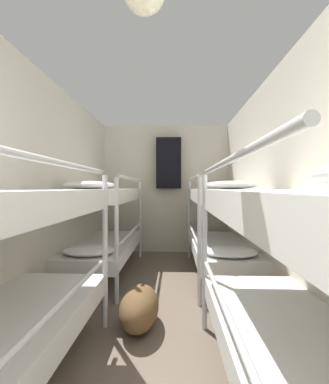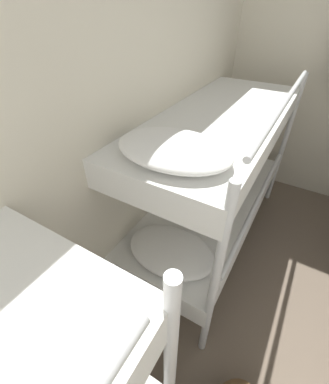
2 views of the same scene
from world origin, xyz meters
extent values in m
cube|color=beige|center=(-1.15, 2.44, 1.16)|extent=(0.06, 5.00, 2.31)
cylinder|color=silver|center=(-0.42, 2.33, 0.64)|extent=(0.04, 0.04, 1.28)
cylinder|color=silver|center=(-0.42, 2.76, 0.64)|extent=(0.04, 0.04, 1.28)
cylinder|color=silver|center=(-0.42, 4.52, 0.64)|extent=(0.04, 0.04, 1.28)
cube|color=white|center=(-0.77, 3.64, 0.36)|extent=(0.71, 1.80, 0.16)
ellipsoid|color=white|center=(-0.77, 2.97, 0.48)|extent=(0.57, 0.40, 0.09)
cylinder|color=silver|center=(-0.42, 3.64, 0.58)|extent=(0.03, 1.53, 0.03)
cube|color=white|center=(-0.77, 3.64, 1.08)|extent=(0.71, 1.80, 0.16)
ellipsoid|color=white|center=(-0.77, 2.97, 1.20)|extent=(0.57, 0.40, 0.09)
cylinder|color=silver|center=(-0.42, 3.64, 1.30)|extent=(0.03, 1.53, 0.03)
camera|label=1|loc=(0.17, 0.21, 1.17)|focal=24.00mm
camera|label=2|loc=(-0.26, 2.04, 1.76)|focal=24.00mm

